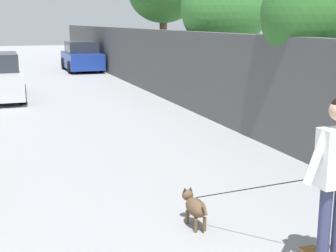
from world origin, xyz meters
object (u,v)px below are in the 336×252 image
Objects in this scene: tree_right_near at (315,16)px; tree_right_far at (224,7)px; car_far at (82,57)px; dog at (195,206)px; person_skateboarder at (336,168)px.

tree_right_far reaches higher than tree_right_near.
car_far is (11.85, 2.50, -2.30)m from tree_right_far.
dog is 0.47× the size of car_far.
dog is 20.63m from car_far.
dog is at bearing 152.48° from tree_right_far.
person_skateboarder is 1.94m from dog.
car_far is at bearing 6.22° from tree_right_near.
tree_right_near is 2.13× the size of person_skateboarder.
person_skateboarder reaches higher than dog.
person_skateboarder is at bearing 160.46° from tree_right_far.
car_far is at bearing 11.92° from tree_right_far.
tree_right_far is 10.16m from dog.
tree_right_near is 0.97× the size of car_far.
tree_right_near reaches higher than dog.
tree_right_near is at bearing -173.78° from car_far.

